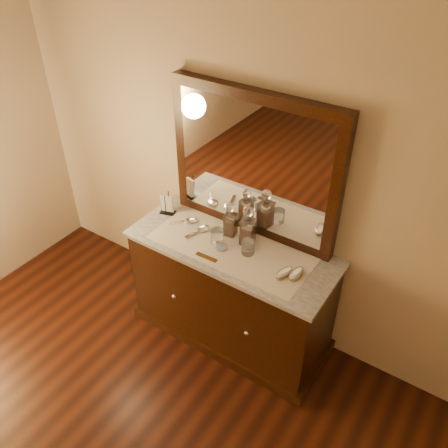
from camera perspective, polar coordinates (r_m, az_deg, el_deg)
The scene contains 18 objects.
dresser_cabinet at distance 3.42m, azimuth 0.94°, elevation -8.48°, with size 1.40×0.55×0.82m, color black.
dresser_plinth at distance 3.69m, azimuth 0.88°, elevation -12.53°, with size 1.46×0.59×0.08m, color black.
knob_left at distance 3.35m, azimuth -6.10°, elevation -8.80°, with size 0.04×0.04×0.04m, color silver.
knob_right at distance 3.12m, azimuth 2.79°, elevation -13.20°, with size 0.04×0.04×0.04m, color silver.
marble_top at distance 3.13m, azimuth 1.01°, elevation -2.98°, with size 1.44×0.59×0.03m, color silver.
mirror_frame at distance 3.01m, azimuth 3.67°, elevation 7.10°, with size 1.20×0.08×1.00m, color black.
mirror_glass at distance 2.98m, azimuth 3.33°, elevation 6.84°, with size 1.06×0.01×0.86m, color white.
lace_runner at distance 3.10m, azimuth 0.82°, elevation -2.94°, with size 1.10×0.45×0.00m, color beige.
pin_dish at distance 3.10m, azimuth -0.34°, elevation -2.84°, with size 0.08×0.08×0.01m, color silver.
comb at distance 3.03m, azimuth -2.16°, elevation -4.06°, with size 0.15×0.03×0.01m, color brown.
napkin_rack at distance 3.42m, azimuth -6.95°, elevation 2.31°, with size 0.13×0.10×0.17m.
decanter_left at distance 3.16m, azimuth 0.79°, elevation 0.18°, with size 0.09×0.09×0.26m.
decanter_right at distance 3.08m, azimuth 2.92°, elevation -0.65°, with size 0.10×0.10×0.29m.
brush_near at distance 2.91m, azimuth 7.35°, elevation -5.94°, with size 0.09×0.15×0.04m.
brush_far at distance 2.92m, azimuth 8.82°, elevation -6.03°, with size 0.07×0.15×0.04m.
hand_mirror_outer at distance 3.33m, azimuth -4.42°, elevation 0.36°, with size 0.18×0.18×0.02m.
hand_mirror_inner at distance 3.25m, azimuth -2.82°, elevation -0.69°, with size 0.11×0.21×0.02m.
tumblers at distance 3.08m, azimuth 1.02°, elevation -2.14°, with size 0.32×0.10×0.10m.
Camera 1 is at (1.29, -0.08, 2.83)m, focal length 37.39 mm.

